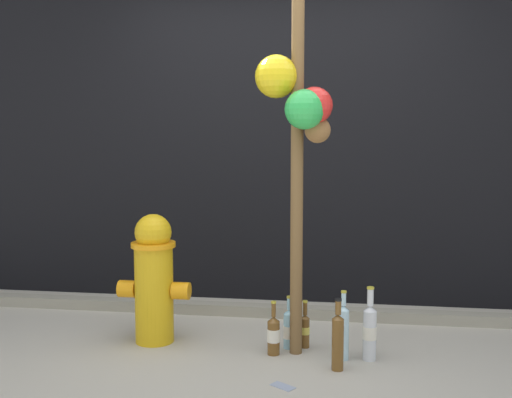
{
  "coord_description": "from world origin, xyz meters",
  "views": [
    {
      "loc": [
        0.47,
        -3.1,
        1.28
      ],
      "look_at": [
        -0.04,
        0.35,
        0.94
      ],
      "focal_mm": 41.0,
      "sensor_mm": 36.0,
      "label": 1
    }
  ],
  "objects_px": {
    "bottle_3": "(289,329)",
    "bottle_4": "(370,331)",
    "fire_hydrant": "(154,278)",
    "memorial_post": "(298,56)",
    "bottle_5": "(305,329)",
    "bottle_2": "(338,340)",
    "bottle_0": "(274,334)",
    "bottle_1": "(343,331)"
  },
  "relations": [
    {
      "from": "bottle_3",
      "to": "bottle_0",
      "type": "bearing_deg",
      "value": -124.32
    },
    {
      "from": "bottle_1",
      "to": "memorial_post",
      "type": "bearing_deg",
      "value": 173.65
    },
    {
      "from": "memorial_post",
      "to": "fire_hydrant",
      "type": "height_order",
      "value": "memorial_post"
    },
    {
      "from": "fire_hydrant",
      "to": "bottle_0",
      "type": "bearing_deg",
      "value": -8.68
    },
    {
      "from": "bottle_0",
      "to": "bottle_2",
      "type": "bearing_deg",
      "value": -26.23
    },
    {
      "from": "bottle_4",
      "to": "bottle_5",
      "type": "relative_size",
      "value": 1.47
    },
    {
      "from": "fire_hydrant",
      "to": "bottle_4",
      "type": "height_order",
      "value": "fire_hydrant"
    },
    {
      "from": "bottle_0",
      "to": "bottle_3",
      "type": "height_order",
      "value": "bottle_3"
    },
    {
      "from": "bottle_3",
      "to": "fire_hydrant",
      "type": "bearing_deg",
      "value": -179.9
    },
    {
      "from": "memorial_post",
      "to": "bottle_5",
      "type": "xyz_separation_m",
      "value": [
        0.04,
        0.14,
        -1.65
      ]
    },
    {
      "from": "bottle_3",
      "to": "bottle_4",
      "type": "distance_m",
      "value": 0.51
    },
    {
      "from": "bottle_0",
      "to": "bottle_1",
      "type": "xyz_separation_m",
      "value": [
        0.42,
        -0.02,
        0.05
      ]
    },
    {
      "from": "bottle_1",
      "to": "bottle_2",
      "type": "bearing_deg",
      "value": -100.27
    },
    {
      "from": "memorial_post",
      "to": "bottle_4",
      "type": "bearing_deg",
      "value": -2.45
    },
    {
      "from": "bottle_0",
      "to": "bottle_5",
      "type": "bearing_deg",
      "value": 39.76
    },
    {
      "from": "fire_hydrant",
      "to": "bottle_2",
      "type": "height_order",
      "value": "fire_hydrant"
    },
    {
      "from": "memorial_post",
      "to": "bottle_2",
      "type": "distance_m",
      "value": 1.63
    },
    {
      "from": "bottle_1",
      "to": "bottle_5",
      "type": "xyz_separation_m",
      "value": [
        -0.24,
        0.17,
        -0.06
      ]
    },
    {
      "from": "memorial_post",
      "to": "bottle_5",
      "type": "height_order",
      "value": "memorial_post"
    },
    {
      "from": "bottle_2",
      "to": "bottle_1",
      "type": "bearing_deg",
      "value": 79.73
    },
    {
      "from": "bottle_0",
      "to": "bottle_3",
      "type": "relative_size",
      "value": 0.99
    },
    {
      "from": "bottle_2",
      "to": "bottle_3",
      "type": "relative_size",
      "value": 1.24
    },
    {
      "from": "bottle_0",
      "to": "bottle_2",
      "type": "relative_size",
      "value": 0.8
    },
    {
      "from": "bottle_1",
      "to": "bottle_2",
      "type": "relative_size",
      "value": 1.01
    },
    {
      "from": "bottle_1",
      "to": "bottle_5",
      "type": "distance_m",
      "value": 0.3
    },
    {
      "from": "memorial_post",
      "to": "bottle_1",
      "type": "distance_m",
      "value": 1.62
    },
    {
      "from": "fire_hydrant",
      "to": "bottle_5",
      "type": "xyz_separation_m",
      "value": [
        0.96,
        0.03,
        -0.3
      ]
    },
    {
      "from": "bottle_2",
      "to": "bottle_5",
      "type": "distance_m",
      "value": 0.4
    },
    {
      "from": "bottle_4",
      "to": "bottle_5",
      "type": "bearing_deg",
      "value": 157.96
    },
    {
      "from": "memorial_post",
      "to": "fire_hydrant",
      "type": "xyz_separation_m",
      "value": [
        -0.92,
        0.11,
        -1.35
      ]
    },
    {
      "from": "bottle_0",
      "to": "bottle_4",
      "type": "relative_size",
      "value": 0.75
    },
    {
      "from": "bottle_1",
      "to": "bottle_2",
      "type": "height_order",
      "value": "bottle_1"
    },
    {
      "from": "bottle_0",
      "to": "bottle_1",
      "type": "relative_size",
      "value": 0.79
    },
    {
      "from": "memorial_post",
      "to": "bottle_2",
      "type": "bearing_deg",
      "value": -38.78
    },
    {
      "from": "bottle_2",
      "to": "fire_hydrant",
      "type": "bearing_deg",
      "value": 165.18
    },
    {
      "from": "fire_hydrant",
      "to": "bottle_1",
      "type": "xyz_separation_m",
      "value": [
        1.2,
        -0.14,
        -0.24
      ]
    },
    {
      "from": "memorial_post",
      "to": "bottle_0",
      "type": "distance_m",
      "value": 1.65
    },
    {
      "from": "bottle_1",
      "to": "bottle_4",
      "type": "height_order",
      "value": "bottle_4"
    },
    {
      "from": "bottle_0",
      "to": "bottle_5",
      "type": "distance_m",
      "value": 0.23
    },
    {
      "from": "bottle_1",
      "to": "bottle_0",
      "type": "bearing_deg",
      "value": 177.19
    },
    {
      "from": "bottle_1",
      "to": "bottle_4",
      "type": "distance_m",
      "value": 0.15
    },
    {
      "from": "fire_hydrant",
      "to": "bottle_2",
      "type": "xyz_separation_m",
      "value": [
        1.17,
        -0.31,
        -0.24
      ]
    }
  ]
}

